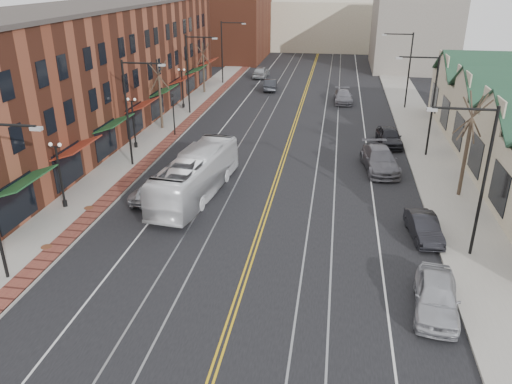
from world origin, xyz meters
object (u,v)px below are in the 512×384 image
(parked_suv, at_px, (157,188))
(parked_car_d, at_px, (389,137))
(parked_car_c, at_px, (380,160))
(parked_car_a, at_px, (436,296))
(parked_car_b, at_px, (424,227))
(transit_bus, at_px, (196,175))

(parked_suv, height_order, parked_car_d, parked_car_d)
(parked_car_c, bearing_deg, parked_car_a, -92.95)
(parked_suv, relative_size, parked_car_b, 1.24)
(transit_bus, relative_size, parked_car_a, 2.33)
(parked_suv, xyz_separation_m, parked_car_d, (16.21, 14.00, 0.09))
(transit_bus, xyz_separation_m, parked_car_b, (14.30, -3.61, -0.85))
(parked_suv, bearing_deg, parked_car_b, 173.02)
(parked_suv, height_order, parked_car_c, parked_car_c)
(parked_car_a, distance_m, parked_car_b, 6.91)
(parked_car_b, bearing_deg, parked_car_a, -100.56)
(parked_car_a, bearing_deg, parked_suv, 156.36)
(parked_car_c, height_order, parked_car_d, parked_car_c)
(parked_suv, bearing_deg, transit_bus, -160.52)
(parked_car_a, relative_size, parked_car_c, 0.80)
(parked_car_b, height_order, parked_car_d, parked_car_d)
(parked_car_b, distance_m, parked_car_d, 16.86)
(transit_bus, xyz_separation_m, parked_suv, (-2.50, -0.76, -0.81))
(parked_car_c, bearing_deg, parked_car_b, -87.73)
(parked_suv, distance_m, parked_car_a, 19.05)
(parked_car_a, distance_m, parked_car_d, 23.75)
(parked_car_c, bearing_deg, transit_bus, -158.46)
(parked_car_a, relative_size, parked_car_b, 1.16)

